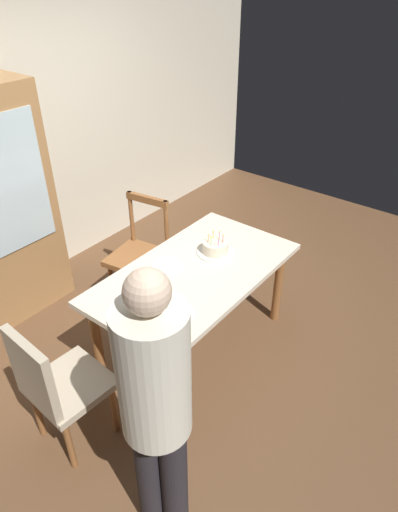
{
  "coord_description": "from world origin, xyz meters",
  "views": [
    {
      "loc": [
        -2.08,
        -1.65,
        2.62
      ],
      "look_at": [
        0.05,
        0.0,
        0.84
      ],
      "focal_mm": 32.02,
      "sensor_mm": 36.0,
      "label": 1
    }
  ],
  "objects": [
    {
      "name": "person_celebrant",
      "position": [
        -1.15,
        -0.69,
        0.96
      ],
      "size": [
        0.32,
        0.32,
        1.68
      ],
      "color": "#262328",
      "rests_on": "ground"
    },
    {
      "name": "birthday_cake",
      "position": [
        0.28,
        0.02,
        0.78
      ],
      "size": [
        0.28,
        0.28,
        0.17
      ],
      "color": "silver",
      "rests_on": "dining_table"
    },
    {
      "name": "chair_spindle_back",
      "position": [
        0.19,
        0.76,
        0.46
      ],
      "size": [
        0.5,
        0.5,
        0.95
      ],
      "color": "brown",
      "rests_on": "ground"
    },
    {
      "name": "fork_near_celebrant",
      "position": [
        -0.59,
        -0.2,
        0.74
      ],
      "size": [
        0.18,
        0.02,
        0.01
      ],
      "primitive_type": "cube",
      "rotation": [
        0.0,
        0.0,
        0.01
      ],
      "color": "silver",
      "rests_on": "dining_table"
    },
    {
      "name": "chair_upholstered",
      "position": [
        -1.17,
        0.11,
        0.53
      ],
      "size": [
        0.47,
        0.47,
        0.95
      ],
      "color": "tan",
      "rests_on": "ground"
    },
    {
      "name": "plate_far_side",
      "position": [
        -0.08,
        0.19,
        0.74
      ],
      "size": [
        0.22,
        0.22,
        0.01
      ],
      "primitive_type": "cylinder",
      "color": "white",
      "rests_on": "dining_table"
    },
    {
      "name": "dining_table",
      "position": [
        0.0,
        0.0,
        0.64
      ],
      "size": [
        1.56,
        0.87,
        0.74
      ],
      "color": "beige",
      "rests_on": "ground"
    },
    {
      "name": "back_wall",
      "position": [
        0.0,
        1.85,
        1.3
      ],
      "size": [
        6.4,
        0.1,
        2.6
      ],
      "primitive_type": "cube",
      "color": "beige",
      "rests_on": "ground"
    },
    {
      "name": "ground",
      "position": [
        0.0,
        0.0,
        0.0
      ],
      "size": [
        6.4,
        6.4,
        0.0
      ],
      "primitive_type": "plane",
      "color": "brown"
    },
    {
      "name": "fork_far_side",
      "position": [
        -0.24,
        0.21,
        0.74
      ],
      "size": [
        0.18,
        0.02,
        0.01
      ],
      "primitive_type": "cube",
      "rotation": [
        0.0,
        0.0,
        0.02
      ],
      "color": "silver",
      "rests_on": "dining_table"
    },
    {
      "name": "plate_near_celebrant",
      "position": [
        -0.43,
        -0.19,
        0.74
      ],
      "size": [
        0.22,
        0.22,
        0.01
      ],
      "primitive_type": "cylinder",
      "color": "white",
      "rests_on": "dining_table"
    }
  ]
}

